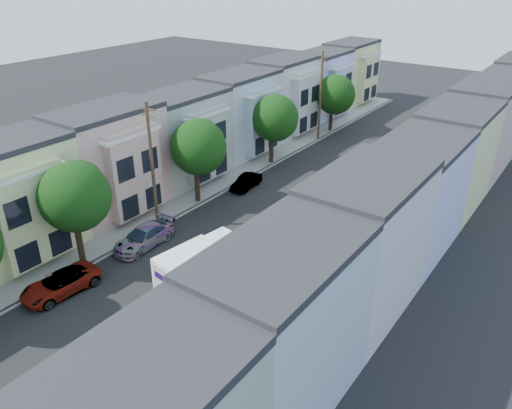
{
  "coord_description": "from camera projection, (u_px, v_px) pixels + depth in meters",
  "views": [
    {
      "loc": [
        20.48,
        -21.85,
        19.38
      ],
      "look_at": [
        0.39,
        6.14,
        2.2
      ],
      "focal_mm": 35.0,
      "sensor_mm": 36.0,
      "label": 1
    }
  ],
  "objects": [
    {
      "name": "parked_left_c",
      "position": [
        144.0,
        237.0,
        36.91
      ],
      "size": [
        2.29,
        5.05,
        1.49
      ],
      "primitive_type": "imported",
      "rotation": [
        0.0,
        0.0,
        0.04
      ],
      "color": "#B9BEC2",
      "rests_on": "ground"
    },
    {
      "name": "curb_left",
      "position": [
        255.0,
        174.0,
        49.25
      ],
      "size": [
        0.3,
        70.0,
        0.15
      ],
      "primitive_type": "cube",
      "color": "gray",
      "rests_on": "ground"
    },
    {
      "name": "tree_e",
      "position": [
        335.0,
        95.0,
        59.4
      ],
      "size": [
        4.7,
        4.7,
        6.97
      ],
      "color": "black",
      "rests_on": "ground"
    },
    {
      "name": "tree_d",
      "position": [
        274.0,
        118.0,
        49.86
      ],
      "size": [
        4.7,
        4.7,
        7.25
      ],
      "color": "black",
      "rests_on": "ground"
    },
    {
      "name": "sidewalk_left",
      "position": [
        245.0,
        171.0,
        49.93
      ],
      "size": [
        2.6,
        70.0,
        0.15
      ],
      "primitive_type": "cube",
      "color": "gray",
      "rests_on": "ground"
    },
    {
      "name": "parked_right_d",
      "position": [
        407.0,
        156.0,
        51.79
      ],
      "size": [
        2.0,
        4.58,
        1.48
      ],
      "primitive_type": "imported",
      "rotation": [
        0.0,
        0.0,
        0.1
      ],
      "color": "black",
      "rests_on": "ground"
    },
    {
      "name": "parked_right_b",
      "position": [
        246.0,
        287.0,
        31.42
      ],
      "size": [
        2.24,
        4.86,
        1.43
      ],
      "primitive_type": "imported",
      "rotation": [
        0.0,
        0.0,
        -0.05
      ],
      "color": "silver",
      "rests_on": "ground"
    },
    {
      "name": "parked_left_d",
      "position": [
        246.0,
        182.0,
        46.19
      ],
      "size": [
        1.6,
        3.8,
        1.24
      ],
      "primitive_type": "imported",
      "rotation": [
        0.0,
        0.0,
        0.08
      ],
      "color": "#4E0F06",
      "rests_on": "ground"
    },
    {
      "name": "road_slab",
      "position": [
        308.0,
        190.0,
        46.12
      ],
      "size": [
        12.0,
        70.0,
        0.02
      ],
      "primitive_type": "cube",
      "color": "black",
      "rests_on": "ground"
    },
    {
      "name": "fedex_truck",
      "position": [
        201.0,
        264.0,
        32.05
      ],
      "size": [
        2.34,
        6.07,
        2.91
      ],
      "rotation": [
        0.0,
        0.0,
        -0.14
      ],
      "color": "white",
      "rests_on": "ground"
    },
    {
      "name": "lead_sedan",
      "position": [
        265.0,
        236.0,
        37.24
      ],
      "size": [
        2.05,
        4.35,
        1.36
      ],
      "primitive_type": "imported",
      "rotation": [
        0.0,
        0.0,
        0.11
      ],
      "color": "black",
      "rests_on": "ground"
    },
    {
      "name": "utility_pole_far",
      "position": [
        320.0,
        96.0,
        56.56
      ],
      "size": [
        1.6,
        0.26,
        10.0
      ],
      "color": "#42301E",
      "rests_on": "ground"
    },
    {
      "name": "parked_left_b",
      "position": [
        60.0,
        284.0,
        31.74
      ],
      "size": [
        2.73,
        5.17,
        1.38
      ],
      "primitive_type": "imported",
      "rotation": [
        0.0,
        0.0,
        -0.09
      ],
      "color": "black",
      "rests_on": "ground"
    },
    {
      "name": "sidewalk_right",
      "position": [
        383.0,
        210.0,
        42.25
      ],
      "size": [
        2.6,
        70.0,
        0.15
      ],
      "primitive_type": "cube",
      "color": "gray",
      "rests_on": "ground"
    },
    {
      "name": "tree_c",
      "position": [
        198.0,
        147.0,
        41.38
      ],
      "size": [
        4.7,
        4.7,
        7.55
      ],
      "color": "black",
      "rests_on": "ground"
    },
    {
      "name": "parked_right_a",
      "position": [
        180.0,
        339.0,
        27.08
      ],
      "size": [
        2.71,
        5.59,
        1.53
      ],
      "primitive_type": "imported",
      "rotation": [
        0.0,
        0.0,
        0.03
      ],
      "color": "#4D4E4F",
      "rests_on": "ground"
    },
    {
      "name": "tree_b",
      "position": [
        74.0,
        197.0,
        32.54
      ],
      "size": [
        4.7,
        4.7,
        7.68
      ],
      "color": "black",
      "rests_on": "ground"
    },
    {
      "name": "townhouse_row_right",
      "position": [
        428.0,
        224.0,
        40.3
      ],
      "size": [
        5.0,
        70.0,
        8.5
      ],
      "primitive_type": "cube",
      "color": "silver",
      "rests_on": "ground"
    },
    {
      "name": "utility_pole_near",
      "position": [
        152.0,
        166.0,
        37.66
      ],
      "size": [
        1.6,
        0.26,
        10.0
      ],
      "color": "#42301E",
      "rests_on": "ground"
    },
    {
      "name": "parked_right_c",
      "position": [
        376.0,
        181.0,
        46.06
      ],
      "size": [
        1.9,
        4.6,
        1.47
      ],
      "primitive_type": "imported",
      "rotation": [
        0.0,
        0.0,
        0.04
      ],
      "color": "black",
      "rests_on": "ground"
    },
    {
      "name": "townhouse_row_left",
      "position": [
        216.0,
        164.0,
        51.94
      ],
      "size": [
        5.0,
        70.0,
        8.5
      ],
      "primitive_type": "cube",
      "color": "silver",
      "rests_on": "ground"
    },
    {
      "name": "tree_far_r",
      "position": [
        445.0,
        119.0,
        52.51
      ],
      "size": [
        3.1,
        3.1,
        5.58
      ],
      "color": "black",
      "rests_on": "ground"
    },
    {
      "name": "centerline",
      "position": [
        308.0,
        190.0,
        46.12
      ],
      "size": [
        0.12,
        70.0,
        0.01
      ],
      "primitive_type": "cube",
      "color": "gold",
      "rests_on": "ground"
    },
    {
      "name": "ground",
      "position": [
        201.0,
        262.0,
        35.22
      ],
      "size": [
        160.0,
        160.0,
        0.0
      ],
      "primitive_type": "plane",
      "color": "black",
      "rests_on": "ground"
    },
    {
      "name": "curb_right",
      "position": [
        369.0,
        206.0,
        42.93
      ],
      "size": [
        0.3,
        70.0,
        0.15
      ],
      "primitive_type": "cube",
      "color": "gray",
      "rests_on": "ground"
    }
  ]
}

